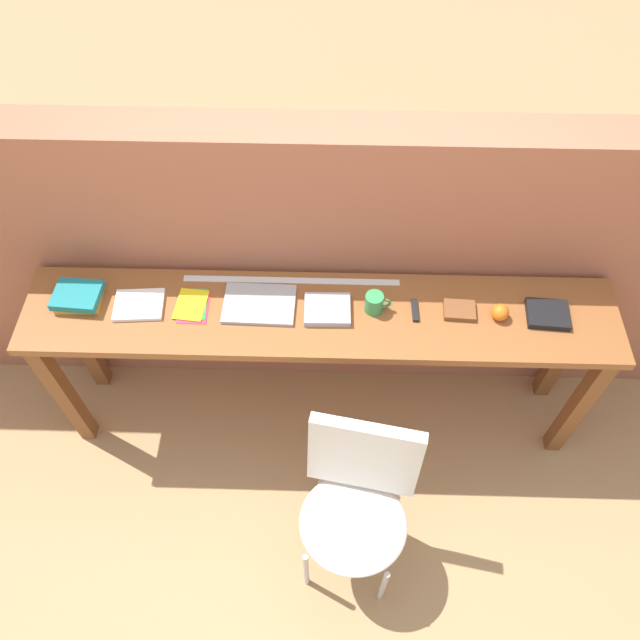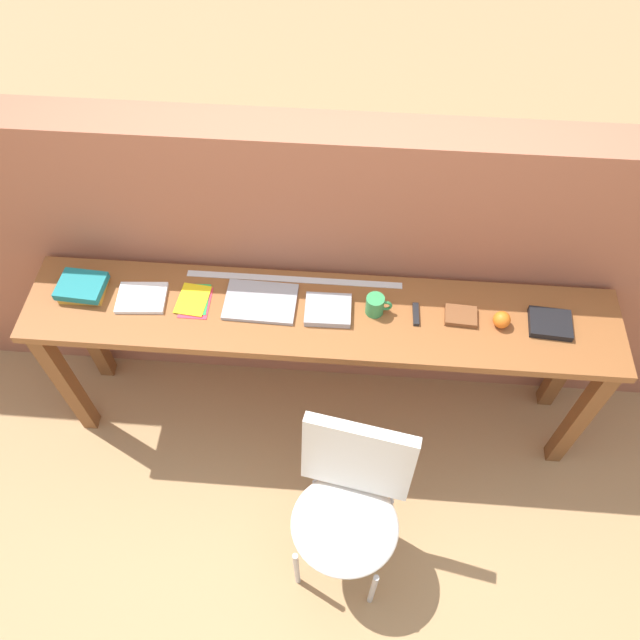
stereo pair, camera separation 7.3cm
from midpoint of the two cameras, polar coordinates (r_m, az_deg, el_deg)
name	(u,v)px [view 2 (the right image)]	position (r m, az deg, el deg)	size (l,w,h in m)	color
ground_plane	(316,464)	(3.22, 0.32, -13.03)	(40.00, 40.00, 0.00)	tan
brick_wall_back	(326,267)	(2.89, 1.32, 4.87)	(6.00, 0.20, 1.56)	#9E5B42
sideboard	(321,332)	(2.71, 0.86, -1.12)	(2.50, 0.44, 0.88)	brown
chair_white_moulded	(349,502)	(2.60, 3.53, -16.30)	(0.51, 0.52, 0.89)	silver
book_stack_leftmost	(82,287)	(2.81, -20.21, 2.80)	(0.20, 0.17, 0.06)	gold
magazine_cycling	(142,298)	(2.73, -15.25, 1.96)	(0.20, 0.16, 0.02)	white
pamphlet_pile_colourful	(194,300)	(2.68, -10.65, 1.76)	(0.14, 0.18, 0.01)	#E5334C
book_open_centre	(261,302)	(2.63, -4.66, 1.66)	(0.30, 0.21, 0.02)	#9E9EA3
book_grey_hardcover	(328,310)	(2.59, 1.55, 0.92)	(0.19, 0.16, 0.03)	#9E9EA3
mug	(376,305)	(2.58, 5.92, 1.35)	(0.11, 0.08, 0.09)	#338C4C
multitool_folded	(416,314)	(2.62, 9.55, 0.51)	(0.02, 0.11, 0.02)	black
leather_journal_brown	(461,316)	(2.65, 13.53, 0.35)	(0.13, 0.10, 0.02)	brown
sports_ball_small	(502,320)	(2.65, 17.05, 0.01)	(0.07, 0.07, 0.07)	orange
book_repair_rightmost	(550,323)	(2.73, 21.03, -0.32)	(0.17, 0.14, 0.03)	black
ruler_metal_back_edge	(294,279)	(2.71, -1.62, 3.71)	(0.94, 0.03, 0.00)	silver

